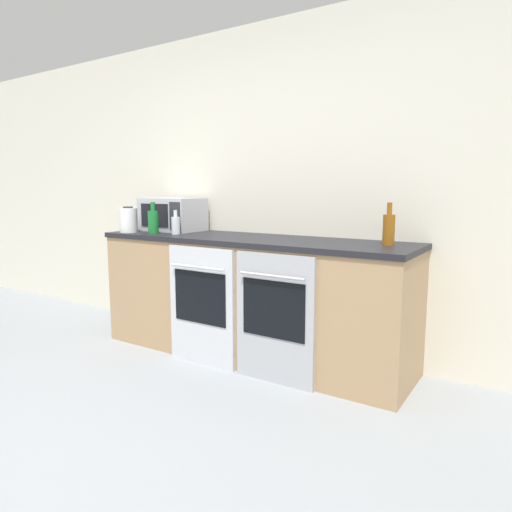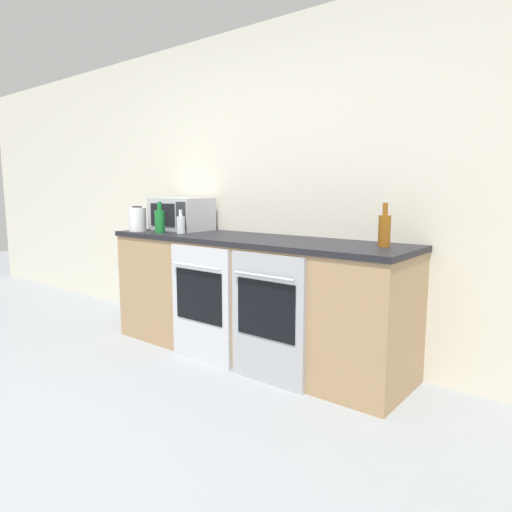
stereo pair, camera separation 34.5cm
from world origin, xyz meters
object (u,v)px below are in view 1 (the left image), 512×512
(oven_right, at_px, (274,318))
(microwave, at_px, (173,214))
(bottle_amber, at_px, (389,228))
(bottle_clear, at_px, (176,225))
(oven_left, at_px, (201,305))
(bottle_green, at_px, (153,221))
(kettle, at_px, (128,220))

(oven_right, bearing_deg, microwave, 161.01)
(oven_right, xyz_separation_m, bottle_amber, (0.61, 0.42, 0.60))
(bottle_clear, distance_m, bottle_amber, 1.69)
(oven_left, xyz_separation_m, microwave, (-0.68, 0.45, 0.63))
(oven_right, bearing_deg, bottle_green, 172.83)
(bottle_green, bearing_deg, oven_right, -7.17)
(bottle_green, xyz_separation_m, kettle, (-0.26, -0.03, 0.00))
(bottle_green, bearing_deg, bottle_clear, 17.95)
(bottle_amber, bearing_deg, bottle_clear, -173.24)
(oven_left, height_order, bottle_green, bottle_green)
(bottle_green, height_order, kettle, bottle_green)
(microwave, distance_m, bottle_amber, 1.92)
(oven_right, relative_size, bottle_green, 3.38)
(oven_left, bearing_deg, bottle_green, 165.88)
(oven_left, relative_size, bottle_clear, 4.49)
(oven_left, height_order, bottle_amber, bottle_amber)
(oven_left, relative_size, microwave, 1.69)
(oven_right, height_order, microwave, microwave)
(oven_right, relative_size, bottle_clear, 4.49)
(bottle_green, xyz_separation_m, bottle_amber, (1.86, 0.26, 0.01))
(bottle_amber, xyz_separation_m, kettle, (-2.12, -0.29, -0.00))
(oven_left, relative_size, bottle_green, 3.38)
(oven_left, distance_m, microwave, 1.03)
(bottle_clear, xyz_separation_m, bottle_amber, (1.67, 0.20, 0.03))
(oven_left, xyz_separation_m, bottle_amber, (1.24, 0.42, 0.60))
(oven_left, bearing_deg, bottle_clear, 153.33)
(bottle_amber, bearing_deg, microwave, 179.04)
(bottle_amber, bearing_deg, bottle_green, -172.06)
(bottle_green, bearing_deg, microwave, 100.71)
(microwave, bearing_deg, bottle_green, -79.29)
(oven_right, xyz_separation_m, microwave, (-1.31, 0.45, 0.63))
(microwave, bearing_deg, oven_right, -18.99)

